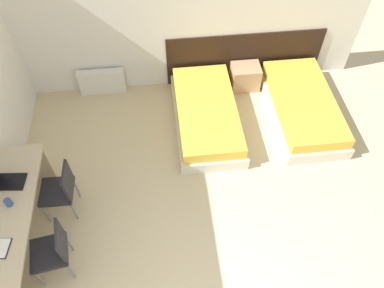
# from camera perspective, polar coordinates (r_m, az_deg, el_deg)

# --- Properties ---
(wall_back) EXTENTS (5.91, 0.05, 2.70)m
(wall_back) POSITION_cam_1_polar(r_m,az_deg,el_deg) (5.83, -2.16, 19.40)
(wall_back) COLOR white
(wall_back) RESTS_ON ground_plane
(headboard_panel) EXTENTS (2.60, 0.03, 0.91)m
(headboard_panel) POSITION_cam_1_polar(r_m,az_deg,el_deg) (6.48, 7.96, 12.96)
(headboard_panel) COLOR black
(headboard_panel) RESTS_ON ground_plane
(bed_near_window) EXTENTS (0.97, 1.90, 0.40)m
(bed_near_window) POSITION_cam_1_polar(r_m,az_deg,el_deg) (5.83, 2.21, 4.45)
(bed_near_window) COLOR beige
(bed_near_window) RESTS_ON ground_plane
(bed_near_door) EXTENTS (0.97, 1.90, 0.40)m
(bed_near_door) POSITION_cam_1_polar(r_m,az_deg,el_deg) (6.19, 16.45, 5.44)
(bed_near_door) COLOR beige
(bed_near_door) RESTS_ON ground_plane
(nightstand) EXTENTS (0.47, 0.36, 0.43)m
(nightstand) POSITION_cam_1_polar(r_m,az_deg,el_deg) (6.48, 8.10, 10.10)
(nightstand) COLOR tan
(nightstand) RESTS_ON ground_plane
(radiator) EXTENTS (0.76, 0.12, 0.46)m
(radiator) POSITION_cam_1_polar(r_m,az_deg,el_deg) (6.48, -13.54, 9.22)
(radiator) COLOR silver
(radiator) RESTS_ON ground_plane
(desk) EXTENTS (0.56, 1.85, 0.77)m
(desk) POSITION_cam_1_polar(r_m,az_deg,el_deg) (4.83, -25.71, -10.16)
(desk) COLOR #C6B28E
(desk) RESTS_ON ground_plane
(chair_near_laptop) EXTENTS (0.41, 0.41, 0.86)m
(chair_near_laptop) POSITION_cam_1_polar(r_m,az_deg,el_deg) (4.95, -19.41, -6.44)
(chair_near_laptop) COLOR #232328
(chair_near_laptop) RESTS_ON ground_plane
(chair_near_notebook) EXTENTS (0.46, 0.46, 0.86)m
(chair_near_notebook) POSITION_cam_1_polar(r_m,az_deg,el_deg) (4.58, -20.42, -14.85)
(chair_near_notebook) COLOR #232328
(chair_near_notebook) RESTS_ON ground_plane
(laptop) EXTENTS (0.37, 0.27, 0.34)m
(laptop) POSITION_cam_1_polar(r_m,az_deg,el_deg) (4.85, -26.60, -4.79)
(laptop) COLOR black
(laptop) RESTS_ON desk
(mug) EXTENTS (0.08, 0.08, 0.09)m
(mug) POSITION_cam_1_polar(r_m,az_deg,el_deg) (4.68, -26.20, -8.00)
(mug) COLOR #2D5184
(mug) RESTS_ON desk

